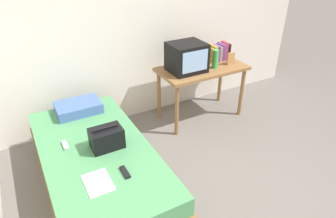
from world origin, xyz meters
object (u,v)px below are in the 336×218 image
book_row (219,52)px  picture_frame (231,59)px  magazine (98,183)px  water_bottle (215,59)px  pillow (78,107)px  tv (187,57)px  remote_silver (65,145)px  handbag (107,138)px  remote_dark (125,172)px  bed (99,169)px  desk (202,74)px

book_row → picture_frame: (0.04, -0.21, -0.03)m
picture_frame → magazine: bearing=-154.3°
water_bottle → picture_frame: (0.26, -0.00, -0.04)m
pillow → tv: bearing=-2.9°
book_row → magazine: 2.50m
remote_silver → pillow: bearing=64.1°
handbag → remote_dark: size_ratio=1.92×
tv → handbag: (-1.32, -0.72, -0.33)m
tv → magazine: (-1.54, -1.14, -0.42)m
water_bottle → magazine: water_bottle is taller
bed → magazine: size_ratio=6.90×
remote_dark → bed: bearing=105.3°
desk → picture_frame: (0.39, -0.09, 0.18)m
tv → picture_frame: bearing=-8.5°
water_bottle → tv: bearing=166.0°
book_row → magazine: (-2.13, -1.26, -0.35)m
desk → magazine: (-1.79, -1.14, -0.15)m
water_bottle → remote_silver: bearing=-168.5°
book_row → handbag: book_row is taller
picture_frame → remote_silver: 2.36m
picture_frame → remote_silver: size_ratio=1.13×
handbag → remote_dark: bearing=-88.7°
magazine → remote_dark: bearing=0.8°
pillow → handbag: 0.79m
water_bottle → desk: bearing=144.9°
desk → remote_dark: desk is taller
bed → picture_frame: size_ratio=12.34×
water_bottle → remote_silver: 2.12m
tv → book_row: size_ratio=1.47×
book_row → remote_silver: size_ratio=2.07×
book_row → remote_silver: book_row is taller
handbag → magazine: 0.49m
book_row → picture_frame: 0.22m
desk → picture_frame: picture_frame is taller
water_bottle → magazine: 2.22m
desk → pillow: 1.63m
remote_dark → remote_silver: size_ratio=1.08×
bed → desk: (1.67, 0.69, 0.40)m
bed → remote_silver: remote_silver is taller
picture_frame → tv: bearing=171.5°
remote_silver → book_row: bearing=15.6°
tv → water_bottle: (0.38, -0.09, -0.06)m
bed → handbag: bearing=-11.5°
tv → water_bottle: tv is taller
picture_frame → pillow: 2.04m
water_bottle → picture_frame: 0.26m
remote_dark → remote_silver: 0.73m
tv → handbag: 1.53m
water_bottle → handbag: bearing=-159.8°
water_bottle → magazine: bearing=-151.3°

